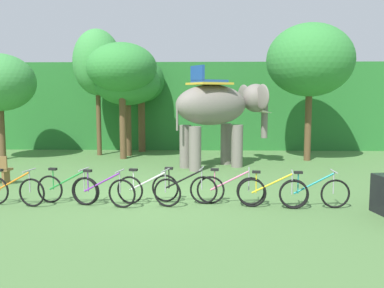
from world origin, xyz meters
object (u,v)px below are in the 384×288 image
object	(u,v)px
bike_black	(184,188)
bike_pink	(230,189)
tree_center_left	(97,63)
tree_far_left	(141,82)
tree_far_right	(310,60)
tree_right	(122,68)
bike_green	(68,189)
bike_yellow	(273,192)
elephant	(219,109)
bike_orange	(14,190)
bike_purple	(103,191)
tree_center_right	(127,83)
bike_white	(148,190)
bike_teal	(314,192)

from	to	relation	value
bike_black	bike_pink	size ratio (longest dim) A/B	0.99
tree_center_left	tree_far_left	world-z (taller)	tree_center_left
bike_pink	tree_far_right	bearing A→B (deg)	63.72
tree_right	bike_green	world-z (taller)	tree_right
bike_pink	bike_yellow	bearing A→B (deg)	-16.93
tree_right	elephant	distance (m)	4.74
bike_orange	bike_purple	world-z (taller)	same
bike_green	tree_far_left	bearing A→B (deg)	87.69
tree_far_right	bike_pink	world-z (taller)	tree_far_right
tree_center_right	bike_pink	size ratio (longest dim) A/B	2.51
tree_center_right	bike_pink	distance (m)	9.86
tree_center_right	bike_yellow	size ratio (longest dim) A/B	2.52
bike_green	bike_yellow	bearing A→B (deg)	-2.57
tree_center_right	bike_yellow	world-z (taller)	tree_center_right
elephant	tree_far_left	bearing A→B (deg)	130.34
bike_black	bike_yellow	size ratio (longest dim) A/B	1.00
elephant	bike_white	bearing A→B (deg)	-108.38
bike_purple	bike_teal	world-z (taller)	same
bike_purple	bike_yellow	bearing A→B (deg)	-0.14
bike_orange	bike_green	world-z (taller)	same
bike_pink	tree_center_left	bearing A→B (deg)	122.22
bike_purple	bike_white	world-z (taller)	same
tree_center_right	tree_far_left	size ratio (longest dim) A/B	0.97
bike_pink	bike_teal	xyz separation A→B (m)	(2.01, -0.28, 0.00)
bike_white	bike_teal	xyz separation A→B (m)	(4.04, -0.13, 0.00)
tree_right	tree_center_right	size ratio (longest dim) A/B	1.14
tree_center_left	tree_center_right	distance (m)	1.60
bike_purple	bike_yellow	size ratio (longest dim) A/B	0.99
tree_far_right	bike_white	xyz separation A→B (m)	(-5.65, -7.47, -3.73)
bike_orange	bike_white	size ratio (longest dim) A/B	1.01
tree_center_right	tree_far_right	size ratio (longest dim) A/B	0.76
tree_right	bike_pink	bearing A→B (deg)	-61.32
bike_green	bike_teal	distance (m)	6.09
tree_right	bike_white	world-z (taller)	tree_right
bike_purple	tree_far_right	bearing A→B (deg)	48.45
bike_purple	bike_teal	size ratio (longest dim) A/B	0.98
tree_center_right	bike_pink	world-z (taller)	tree_center_right
bike_white	elephant	bearing A→B (deg)	71.62
bike_black	bike_pink	world-z (taller)	same
tree_center_right	bike_green	bearing A→B (deg)	-89.83
tree_center_right	bike_purple	world-z (taller)	tree_center_right
tree_far_left	bike_purple	size ratio (longest dim) A/B	2.63
tree_right	bike_teal	world-z (taller)	tree_right
tree_far_left	bike_black	distance (m)	10.47
bike_black	bike_teal	world-z (taller)	same
tree_right	tree_center_right	xyz separation A→B (m)	(0.04, 0.94, -0.58)
tree_right	bike_green	distance (m)	8.38
tree_center_left	tree_far_right	size ratio (longest dim) A/B	1.00
tree_far_left	bike_pink	bearing A→B (deg)	-69.55
bike_orange	bike_purple	xyz separation A→B (m)	(2.23, -0.02, 0.00)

